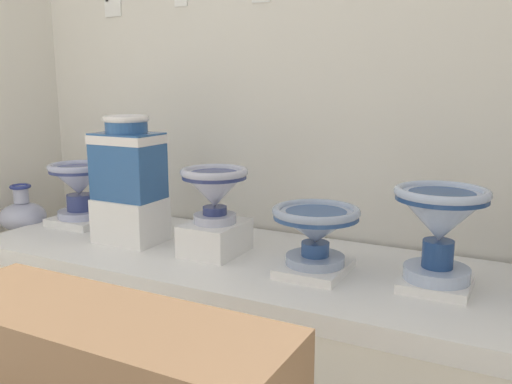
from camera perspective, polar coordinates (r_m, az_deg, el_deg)
The scene contains 14 objects.
display_platform at distance 2.90m, azimuth 1.30°, elevation -8.00°, with size 3.40×1.04×0.10m, color white.
plinth_block_squat_floral at distance 3.76m, azimuth -17.81°, elevation -2.85°, with size 0.35×0.32×0.05m, color white.
antique_toilet_squat_floral at distance 3.71m, azimuth -18.05°, elevation 1.01°, with size 0.38×0.38×0.35m.
plinth_block_slender_white at distance 3.26m, azimuth -12.95°, elevation -2.85°, with size 0.36×0.29×0.26m, color white.
antique_toilet_slender_white at distance 3.19m, azimuth -13.25°, elevation 3.58°, with size 0.38×0.26×0.48m.
plinth_block_rightmost at distance 2.98m, azimuth -4.28°, elevation -4.80°, with size 0.28×0.36×0.17m, color white.
antique_toilet_rightmost at distance 2.91m, azimuth -4.37°, elevation 0.48°, with size 0.36×0.36×0.30m.
plinth_block_leftmost at distance 2.71m, azimuth 6.17°, elevation -7.92°, with size 0.30×0.37×0.05m, color white.
antique_toilet_leftmost at distance 2.64m, azimuth 6.27°, elevation -3.54°, with size 0.43×0.43×0.28m.
plinth_block_central_ornate at distance 2.62m, azimuth 18.27°, elevation -9.10°, with size 0.30×0.30×0.05m, color white.
antique_toilet_central_ornate at distance 2.54m, azimuth 18.70°, elevation -2.61°, with size 0.41×0.41×0.42m.
info_placard_first at distance 4.03m, azimuth -14.75°, elevation 18.30°, with size 0.14×0.01×0.14m.
decorative_vase_spare at distance 3.98m, azimuth -23.19°, elevation -2.28°, with size 0.30×0.30×0.34m.
museum_bench at distance 1.67m, azimuth -15.54°, elevation -18.37°, with size 1.11×0.36×0.40m, color brown.
Camera 1 is at (3.24, 0.19, 1.02)m, focal length 38.28 mm.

